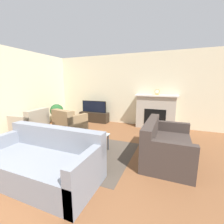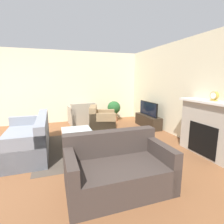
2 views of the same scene
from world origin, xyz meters
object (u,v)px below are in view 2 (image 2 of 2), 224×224
potted_plant (114,109)px  armchair_accent (101,122)px  coffee_table (78,133)px  couch_sectional (28,140)px  couch_loveseat (117,170)px  armchair_by_window (82,116)px  tv (148,109)px  mantel_clock (214,96)px

potted_plant → armchair_accent: bearing=-34.4°
coffee_table → couch_sectional: bearing=-96.2°
couch_sectional → couch_loveseat: bearing=37.5°
armchair_by_window → coffee_table: armchair_by_window is taller
tv → coffee_table: (1.14, -2.59, -0.27)m
armchair_accent → tv: bearing=-73.0°
couch_loveseat → couch_sectional: bearing=127.5°
tv → couch_loveseat: bearing=-37.4°
tv → couch_sectional: 3.85m
coffee_table → potted_plant: (-2.36, 1.76, 0.11)m
tv → couch_sectional: (1.02, -3.69, -0.36)m
tv → couch_loveseat: tv is taller
armchair_accent → couch_sectional: bearing=131.8°
armchair_by_window → coffee_table: size_ratio=0.88×
coffee_table → mantel_clock: 3.12m
couch_sectional → potted_plant: (-2.24, 2.87, 0.20)m
coffee_table → potted_plant: 2.95m
couch_loveseat → mantel_clock: (-0.44, 2.30, 1.02)m
couch_loveseat → mantel_clock: 2.55m
armchair_by_window → coffee_table: (2.22, -0.45, 0.08)m
mantel_clock → couch_sectional: bearing=-111.3°
tv → armchair_by_window: bearing=-116.9°
mantel_clock → coffee_table: bearing=-116.9°
couch_sectional → armchair_accent: (-0.98, 2.00, 0.02)m
potted_plant → mantel_clock: bearing=13.5°
couch_sectional → coffee_table: size_ratio=1.93×
coffee_table → potted_plant: bearing=143.3°
armchair_by_window → mantel_clock: mantel_clock is taller
tv → couch_sectional: size_ratio=0.54×
armchair_accent → mantel_clock: 3.18m
armchair_accent → mantel_clock: bearing=-128.6°
mantel_clock → armchair_by_window: bearing=-148.3°
couch_loveseat → armchair_accent: (-2.88, 0.54, 0.01)m
couch_sectional → potted_plant: 3.65m
tv → armchair_accent: 1.73m
couch_sectional → couch_loveseat: 2.40m
coffee_table → armchair_by_window: bearing=168.7°
tv → mantel_clock: bearing=1.6°
armchair_accent → potted_plant: armchair_accent is taller
couch_sectional → coffee_table: couch_sectional is taller
tv → couch_sectional: tv is taller
couch_loveseat → potted_plant: (-4.15, 1.41, 0.20)m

